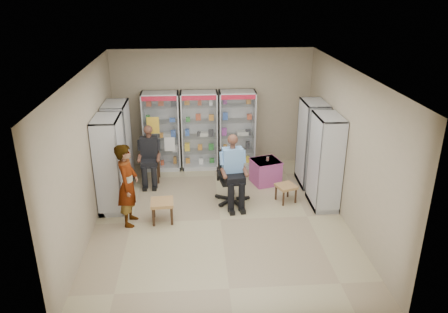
{
  "coord_description": "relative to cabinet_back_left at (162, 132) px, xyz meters",
  "views": [
    {
      "loc": [
        -0.48,
        -7.73,
        4.51
      ],
      "look_at": [
        0.12,
        0.7,
        1.1
      ],
      "focal_mm": 35.0,
      "sensor_mm": 36.0,
      "label": 1
    }
  ],
  "objects": [
    {
      "name": "floor",
      "position": [
        1.3,
        -2.73,
        -1.0
      ],
      "size": [
        6.0,
        6.0,
        0.0
      ],
      "primitive_type": "plane",
      "color": "tan",
      "rests_on": "ground"
    },
    {
      "name": "seated_shopkeeper",
      "position": [
        1.6,
        -1.99,
        -0.26
      ],
      "size": [
        0.57,
        0.73,
        1.48
      ],
      "primitive_type": null,
      "rotation": [
        0.0,
        0.0,
        0.13
      ],
      "color": "#6EB2D9",
      "rests_on": "floor"
    },
    {
      "name": "cabinet_left_near",
      "position": [
        -0.93,
        -2.03,
        0.0
      ],
      "size": [
        0.9,
        0.5,
        2.0
      ],
      "primitive_type": "cube",
      "rotation": [
        0.0,
        0.0,
        -1.57
      ],
      "color": "#B8BBBF",
      "rests_on": "floor"
    },
    {
      "name": "cabinet_right_near",
      "position": [
        3.53,
        -2.23,
        0.0
      ],
      "size": [
        0.9,
        0.5,
        2.0
      ],
      "primitive_type": "cube",
      "rotation": [
        0.0,
        0.0,
        1.57
      ],
      "color": "silver",
      "rests_on": "floor"
    },
    {
      "name": "pink_trunk",
      "position": [
        2.49,
        -1.06,
        -0.71
      ],
      "size": [
        0.74,
        0.73,
        0.58
      ],
      "primitive_type": "cube",
      "rotation": [
        0.0,
        0.0,
        0.29
      ],
      "color": "#BD4B97",
      "rests_on": "floor"
    },
    {
      "name": "cabinet_back_mid",
      "position": [
        0.95,
        0.0,
        0.0
      ],
      "size": [
        0.9,
        0.5,
        2.0
      ],
      "primitive_type": "cube",
      "color": "#A5A7AC",
      "rests_on": "floor"
    },
    {
      "name": "cabinet_back_left",
      "position": [
        0.0,
        0.0,
        0.0
      ],
      "size": [
        0.9,
        0.5,
        2.0
      ],
      "primitive_type": "cube",
      "color": "silver",
      "rests_on": "floor"
    },
    {
      "name": "office_chair",
      "position": [
        1.6,
        -1.94,
        -0.42
      ],
      "size": [
        0.71,
        0.71,
        1.16
      ],
      "primitive_type": "cube",
      "rotation": [
        0.0,
        0.0,
        0.13
      ],
      "color": "black",
      "rests_on": "floor"
    },
    {
      "name": "woven_stool_b",
      "position": [
        0.14,
        -2.69,
        -0.78
      ],
      "size": [
        0.47,
        0.47,
        0.45
      ],
      "primitive_type": "cube",
      "rotation": [
        0.0,
        0.0,
        0.06
      ],
      "color": "#A08643",
      "rests_on": "floor"
    },
    {
      "name": "cabinet_right_far",
      "position": [
        3.53,
        -1.13,
        0.0
      ],
      "size": [
        0.9,
        0.5,
        2.0
      ],
      "primitive_type": "cube",
      "rotation": [
        0.0,
        0.0,
        1.57
      ],
      "color": "#AFB2B6",
      "rests_on": "floor"
    },
    {
      "name": "standing_man",
      "position": [
        -0.5,
        -2.72,
        -0.16
      ],
      "size": [
        0.45,
        0.64,
        1.68
      ],
      "primitive_type": "imported",
      "rotation": [
        0.0,
        0.0,
        1.49
      ],
      "color": "#9A9A9C",
      "rests_on": "floor"
    },
    {
      "name": "wooden_chair",
      "position": [
        -0.25,
        -0.73,
        -0.53
      ],
      "size": [
        0.42,
        0.42,
        0.94
      ],
      "primitive_type": "cube",
      "color": "black",
      "rests_on": "floor"
    },
    {
      "name": "cabinet_back_right",
      "position": [
        1.9,
        0.0,
        0.0
      ],
      "size": [
        0.9,
        0.5,
        2.0
      ],
      "primitive_type": "cube",
      "color": "#AEB2B6",
      "rests_on": "floor"
    },
    {
      "name": "cabinet_left_far",
      "position": [
        -0.93,
        -0.93,
        0.0
      ],
      "size": [
        0.9,
        0.5,
        2.0
      ],
      "primitive_type": "cube",
      "rotation": [
        0.0,
        0.0,
        -1.57
      ],
      "color": "silver",
      "rests_on": "floor"
    },
    {
      "name": "room_shell",
      "position": [
        1.3,
        -2.73,
        0.97
      ],
      "size": [
        5.02,
        6.02,
        3.01
      ],
      "color": "tan",
      "rests_on": "ground"
    },
    {
      "name": "woven_stool_a",
      "position": [
        2.78,
        -2.03,
        -0.81
      ],
      "size": [
        0.5,
        0.5,
        0.39
      ],
      "primitive_type": "cube",
      "rotation": [
        0.0,
        0.0,
        0.36
      ],
      "color": "#9A6E41",
      "rests_on": "floor"
    },
    {
      "name": "tea_glass",
      "position": [
        2.52,
        -1.08,
        -0.37
      ],
      "size": [
        0.07,
        0.07,
        0.09
      ],
      "primitive_type": "cylinder",
      "color": "#550F07",
      "rests_on": "pink_trunk"
    },
    {
      "name": "seated_customer",
      "position": [
        -0.25,
        -0.78,
        -0.33
      ],
      "size": [
        0.44,
        0.6,
        1.34
      ],
      "primitive_type": null,
      "color": "black",
      "rests_on": "floor"
    }
  ]
}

